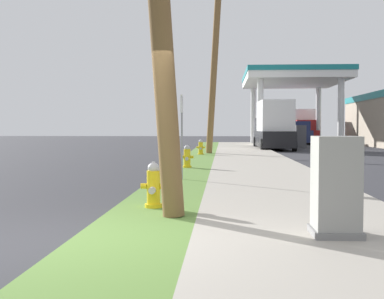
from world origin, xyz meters
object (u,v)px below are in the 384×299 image
fire_hydrant_second (187,158)px  utility_cabinet (336,189)px  fire_hydrant_third (201,148)px  street_sign_post (182,119)px  car_white_by_near_pump (267,137)px  truck_navy_on_apron (295,134)px  utility_pole_midground (215,49)px  fire_hydrant_nearest (154,188)px  truck_red_at_far_bay (304,127)px  truck_black_at_forecourt (274,127)px

fire_hydrant_second → utility_cabinet: utility_cabinet is taller
fire_hydrant_third → street_sign_post: bearing=-89.8°
fire_hydrant_second → car_white_by_near_pump: (4.62, 23.60, 0.28)m
street_sign_post → truck_navy_on_apron: 32.10m
fire_hydrant_second → utility_pole_midground: 9.96m
fire_hydrant_nearest → street_sign_post: street_sign_post is taller
street_sign_post → car_white_by_near_pump: (4.49, 27.34, -0.91)m
fire_hydrant_second → utility_pole_midground: utility_pole_midground is taller
utility_pole_midground → utility_cabinet: 19.54m
street_sign_post → truck_red_at_far_bay: size_ratio=0.33×
fire_hydrant_nearest → truck_red_at_far_bay: size_ratio=0.11×
utility_pole_midground → truck_black_at_forecourt: utility_pole_midground is taller
truck_red_at_far_bay → fire_hydrant_nearest: bearing=-102.5°
car_white_by_near_pump → fire_hydrant_second: bearing=-101.1°
fire_hydrant_nearest → street_sign_post: bearing=88.9°
truck_navy_on_apron → truck_red_at_far_bay: size_ratio=0.85×
truck_navy_on_apron → utility_pole_midground: bearing=-109.2°
fire_hydrant_nearest → utility_cabinet: utility_cabinet is taller
truck_black_at_forecourt → truck_red_at_far_bay: same height
fire_hydrant_third → street_sign_post: (0.04, -11.85, 1.19)m
utility_pole_midground → car_white_by_near_pump: utility_pole_midground is taller
utility_cabinet → utility_pole_midground: bearing=95.3°
fire_hydrant_nearest → utility_pole_midground: (0.73, 16.92, 4.87)m
car_white_by_near_pump → truck_navy_on_apron: truck_navy_on_apron is taller
fire_hydrant_nearest → truck_red_at_far_bay: 40.19m
fire_hydrant_nearest → fire_hydrant_third: bearing=89.8°
utility_pole_midground → truck_red_at_far_bay: utility_pole_midground is taller
street_sign_post → truck_navy_on_apron: (7.20, 31.27, -0.72)m
utility_cabinet → street_sign_post: bearing=110.2°
utility_cabinet → street_sign_post: street_sign_post is taller
utility_pole_midground → street_sign_post: utility_pole_midground is taller
car_white_by_near_pump → truck_red_at_far_bay: (4.08, 7.37, 0.77)m
utility_pole_midground → street_sign_post: 12.94m
utility_cabinet → fire_hydrant_second: bearing=103.8°
car_white_by_near_pump → truck_black_at_forecourt: truck_black_at_forecourt is taller
street_sign_post → truck_navy_on_apron: bearing=77.0°
utility_pole_midground → car_white_by_near_pump: 16.11m
utility_cabinet → truck_navy_on_apron: 38.09m
truck_black_at_forecourt → truck_red_at_far_bay: size_ratio=0.99×
fire_hydrant_third → utility_cabinet: utility_cabinet is taller
fire_hydrant_second → truck_red_at_far_bay: 32.19m
fire_hydrant_third → truck_navy_on_apron: bearing=69.5°
fire_hydrant_third → truck_navy_on_apron: 20.73m
street_sign_post → truck_red_at_far_bay: (8.57, 34.71, -0.15)m
fire_hydrant_nearest → car_white_by_near_pump: (4.58, 31.87, 0.28)m
truck_black_at_forecourt → car_white_by_near_pump: bearing=88.5°
fire_hydrant_third → utility_cabinet: (2.44, -18.36, 0.23)m
car_white_by_near_pump → truck_red_at_far_bay: bearing=61.0°
truck_navy_on_apron → truck_black_at_forecourt: bearing=-104.7°
street_sign_post → car_white_by_near_pump: street_sign_post is taller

